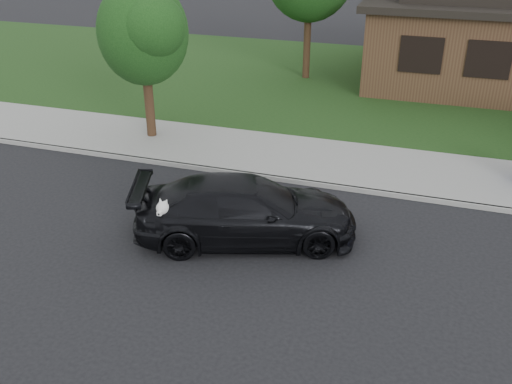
% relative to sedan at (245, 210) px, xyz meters
% --- Properties ---
extents(ground, '(120.00, 120.00, 0.00)m').
position_rel_sedan_xyz_m(ground, '(2.86, -0.53, -0.69)').
color(ground, black).
rests_on(ground, ground).
extents(sidewalk, '(60.00, 3.00, 0.12)m').
position_rel_sedan_xyz_m(sidewalk, '(2.86, 4.47, -0.63)').
color(sidewalk, gray).
rests_on(sidewalk, ground).
extents(curb, '(60.00, 0.12, 0.12)m').
position_rel_sedan_xyz_m(curb, '(2.86, 2.97, -0.63)').
color(curb, gray).
rests_on(curb, ground).
extents(lawn, '(60.00, 13.00, 0.13)m').
position_rel_sedan_xyz_m(lawn, '(2.86, 12.47, -0.62)').
color(lawn, '#193814').
rests_on(lawn, ground).
extents(sedan, '(5.08, 3.34, 1.37)m').
position_rel_sedan_xyz_m(sedan, '(0.00, 0.00, 0.00)').
color(sedan, black).
rests_on(sedan, ground).
extents(tree_2, '(2.73, 2.60, 4.59)m').
position_rel_sedan_xyz_m(tree_2, '(-4.52, 4.58, 2.58)').
color(tree_2, '#332114').
rests_on(tree_2, ground).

